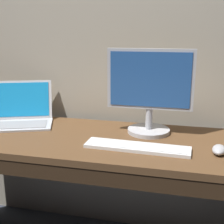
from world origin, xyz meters
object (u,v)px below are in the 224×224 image
at_px(laptop_silver, 22,113).
at_px(external_monitor, 150,94).
at_px(wired_keyboard, 137,147).
at_px(computer_mouse, 219,150).

xyz_separation_m(laptop_silver, external_monitor, (0.76, -0.02, 0.16)).
xyz_separation_m(laptop_silver, wired_keyboard, (0.73, -0.25, -0.05)).
distance_m(wired_keyboard, computer_mouse, 0.37).
bearing_deg(wired_keyboard, computer_mouse, 3.96).
height_order(laptop_silver, computer_mouse, laptop_silver).
bearing_deg(laptop_silver, wired_keyboard, -19.11).
bearing_deg(external_monitor, wired_keyboard, -95.72).
distance_m(laptop_silver, external_monitor, 0.77).
xyz_separation_m(external_monitor, wired_keyboard, (-0.02, -0.24, -0.21)).
relative_size(wired_keyboard, computer_mouse, 4.84).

